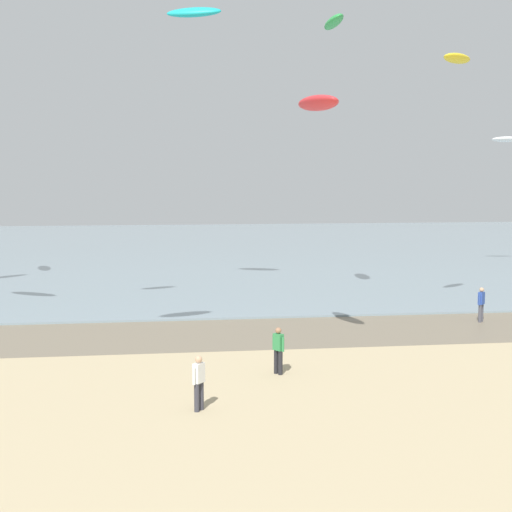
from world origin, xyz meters
TOP-DOWN VIEW (x-y plane):
  - wet_sand_strip at (0.00, 24.46)m, footprint 120.00×6.43m
  - sea at (0.00, 62.68)m, footprint 160.00×70.00m
  - person_nearest_camera at (0.82, 14.00)m, footprint 0.40×0.46m
  - person_mid_beach at (3.85, 17.69)m, footprint 0.39×0.48m
  - person_right_flank at (15.16, 25.56)m, footprint 0.44×0.42m
  - kite_aloft_3 at (5.69, 19.87)m, footprint 1.73×3.03m
  - kite_aloft_6 at (14.14, 27.00)m, footprint 2.31×2.10m
  - kite_aloft_8 at (25.90, 45.00)m, footprint 2.44×1.16m
  - kite_aloft_10 at (1.64, 34.13)m, footprint 3.37×2.12m
  - kite_aloft_12 at (8.72, 30.19)m, footprint 1.26×3.01m

SIDE VIEW (x-z plane):
  - wet_sand_strip at x=0.00m, z-range 0.00..0.01m
  - sea at x=0.00m, z-range 0.00..0.10m
  - person_nearest_camera at x=0.82m, z-range 0.06..1.77m
  - person_mid_beach at x=3.85m, z-range 0.06..1.77m
  - person_right_flank at x=15.16m, z-range 0.06..1.77m
  - kite_aloft_3 at x=5.69m, z-range 9.48..10.23m
  - kite_aloft_8 at x=25.90m, z-range 9.64..10.21m
  - kite_aloft_6 at x=14.14m, z-range 12.53..13.11m
  - kite_aloft_12 at x=8.72m, z-range 14.66..15.48m
  - kite_aloft_10 at x=1.64m, z-range 15.79..16.67m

